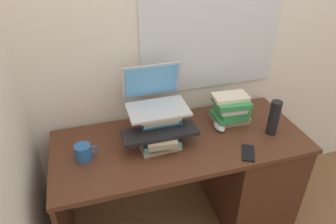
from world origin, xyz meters
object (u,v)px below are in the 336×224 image
(desk, at_px, (235,172))
(cell_phone, at_px, (248,153))
(book_stack_keyboard_riser, at_px, (160,141))
(book_stack_tall, at_px, (159,124))
(computer_mouse, at_px, (219,127))
(water_bottle, at_px, (274,118))
(laptop, at_px, (155,97))
(book_stack_side, at_px, (230,109))
(keyboard, at_px, (160,133))
(mug, at_px, (84,152))

(desk, bearing_deg, cell_phone, -106.72)
(desk, distance_m, book_stack_keyboard_riser, 0.63)
(book_stack_tall, xyz_separation_m, computer_mouse, (0.37, -0.03, -0.07))
(computer_mouse, relative_size, water_bottle, 0.48)
(desk, xyz_separation_m, computer_mouse, (-0.12, 0.06, 0.35))
(book_stack_tall, relative_size, laptop, 0.75)
(desk, relative_size, book_stack_side, 6.19)
(keyboard, xyz_separation_m, cell_phone, (0.45, -0.20, -0.09))
(book_stack_tall, xyz_separation_m, cell_phone, (0.43, -0.29, -0.08))
(desk, bearing_deg, computer_mouse, 151.24)
(desk, xyz_separation_m, book_stack_side, (-0.02, 0.13, 0.42))
(laptop, height_order, keyboard, laptop)
(mug, bearing_deg, cell_phone, -13.89)
(desk, distance_m, keyboard, 0.66)
(computer_mouse, relative_size, mug, 0.84)
(book_stack_tall, relative_size, book_stack_keyboard_riser, 1.10)
(book_stack_keyboard_riser, bearing_deg, mug, 177.98)
(book_stack_side, xyz_separation_m, keyboard, (-0.49, -0.13, 0.00))
(book_stack_side, height_order, computer_mouse, book_stack_side)
(book_stack_side, bearing_deg, mug, -172.87)
(computer_mouse, height_order, cell_phone, computer_mouse)
(laptop, height_order, computer_mouse, laptop)
(book_stack_tall, distance_m, mug, 0.45)
(book_stack_tall, relative_size, computer_mouse, 2.46)
(book_stack_side, relative_size, mug, 1.92)
(desk, distance_m, laptop, 0.76)
(computer_mouse, xyz_separation_m, water_bottle, (0.28, -0.12, 0.09))
(mug, height_order, cell_phone, mug)
(computer_mouse, bearing_deg, mug, -176.76)
(laptop, distance_m, keyboard, 0.21)
(desk, bearing_deg, keyboard, 179.81)
(book_stack_tall, bearing_deg, computer_mouse, -5.09)
(mug, xyz_separation_m, cell_phone, (0.87, -0.21, -0.04))
(computer_mouse, relative_size, cell_phone, 0.76)
(book_stack_side, xyz_separation_m, mug, (-0.91, -0.11, -0.05))
(book_stack_tall, distance_m, water_bottle, 0.68)
(computer_mouse, bearing_deg, desk, -28.76)
(cell_phone, bearing_deg, book_stack_side, 110.18)
(cell_phone, bearing_deg, book_stack_keyboard_riser, -176.35)
(keyboard, height_order, cell_phone, keyboard)
(keyboard, relative_size, cell_phone, 3.09)
(book_stack_tall, distance_m, book_stack_side, 0.47)
(desk, bearing_deg, laptop, 162.42)
(laptop, bearing_deg, mug, -162.30)
(book_stack_side, distance_m, computer_mouse, 0.14)
(desk, relative_size, laptop, 4.33)
(laptop, bearing_deg, book_stack_side, -2.97)
(desk, relative_size, mug, 11.87)
(book_stack_side, xyz_separation_m, computer_mouse, (-0.10, -0.07, -0.07))
(book_stack_side, distance_m, laptop, 0.50)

